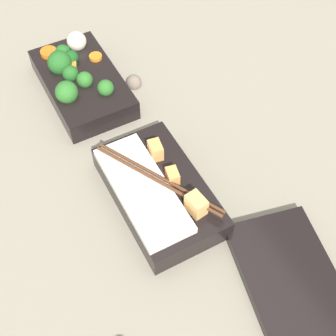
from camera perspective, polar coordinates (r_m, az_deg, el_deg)
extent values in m
plane|color=gray|center=(0.76, -6.38, 2.87)|extent=(3.00, 3.00, 0.00)
cube|color=black|center=(0.84, -10.39, 10.06)|extent=(0.21, 0.12, 0.04)
sphere|color=#2D7028|center=(0.79, -7.62, 9.66)|extent=(0.03, 0.03, 0.03)
sphere|color=#236023|center=(0.82, -11.79, 11.21)|extent=(0.03, 0.03, 0.03)
sphere|color=#236023|center=(0.84, -13.06, 12.41)|extent=(0.04, 0.04, 0.04)
sphere|color=#236023|center=(0.87, -12.69, 13.59)|extent=(0.03, 0.03, 0.03)
sphere|color=#2D7028|center=(0.79, -12.25, 9.02)|extent=(0.04, 0.04, 0.04)
sphere|color=#2D7028|center=(0.81, -9.93, 10.62)|extent=(0.03, 0.03, 0.03)
sphere|color=#19511E|center=(0.85, -11.55, 13.11)|extent=(0.03, 0.03, 0.03)
cylinder|color=orange|center=(0.84, -12.15, 12.04)|extent=(0.04, 0.04, 0.01)
cylinder|color=orange|center=(0.85, -8.82, 13.25)|extent=(0.03, 0.03, 0.01)
cylinder|color=orange|center=(0.88, -14.33, 13.49)|extent=(0.04, 0.04, 0.01)
sphere|color=beige|center=(0.88, -11.09, 14.94)|extent=(0.04, 0.04, 0.04)
cube|color=black|center=(0.68, -1.11, -2.95)|extent=(0.21, 0.12, 0.04)
cube|color=white|center=(0.65, -3.13, -2.62)|extent=(0.18, 0.07, 0.01)
cube|color=#F4A356|center=(0.68, -1.54, 2.19)|extent=(0.03, 0.02, 0.03)
cube|color=#F4A356|center=(0.66, 0.55, -1.05)|extent=(0.03, 0.02, 0.02)
cube|color=#EAB266|center=(0.63, 3.46, -4.47)|extent=(0.03, 0.02, 0.03)
cylinder|color=#56331E|center=(0.65, -1.33, -1.54)|extent=(0.19, 0.10, 0.01)
cylinder|color=#56331E|center=(0.65, -0.99, -1.12)|extent=(0.19, 0.10, 0.01)
cube|color=black|center=(0.64, 14.99, -13.59)|extent=(0.23, 0.16, 0.02)
sphere|color=#7A6B5B|center=(0.85, -4.19, 10.37)|extent=(0.03, 0.03, 0.03)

